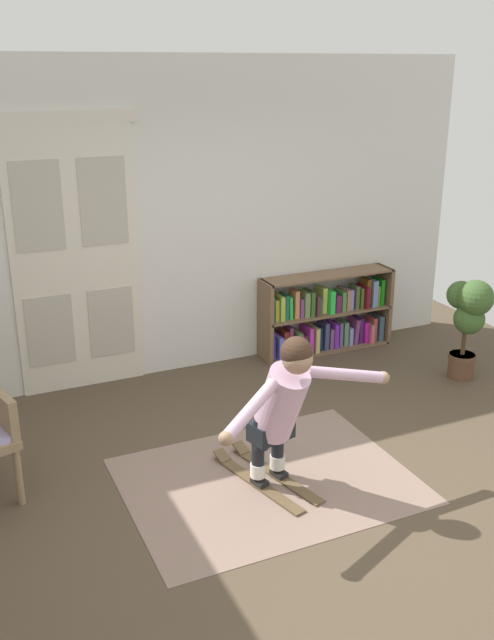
# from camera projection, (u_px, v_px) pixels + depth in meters

# --- Properties ---
(ground_plane) EXTENTS (7.20, 7.20, 0.00)m
(ground_plane) POSITION_uv_depth(u_px,v_px,m) (310.00, 506.00, 4.78)
(ground_plane) COLOR brown
(back_wall) EXTENTS (6.00, 0.10, 2.90)m
(back_wall) POSITION_uv_depth(u_px,v_px,m) (177.00, 221.00, 6.52)
(back_wall) COLOR silver
(back_wall) RESTS_ON ground
(double_door) EXTENTS (1.22, 0.05, 2.45)m
(double_door) POSITION_uv_depth(u_px,v_px,m) (75.00, 256.00, 6.17)
(double_door) COLOR silver
(double_door) RESTS_ON ground
(rug) EXTENTS (2.01, 1.53, 0.01)m
(rug) POSITION_uv_depth(u_px,v_px,m) (268.00, 480.00, 5.07)
(rug) COLOR gray
(rug) RESTS_ON ground
(bookshelf) EXTENTS (1.43, 0.30, 0.82)m
(bookshelf) POSITION_uv_depth(u_px,v_px,m) (326.00, 317.00, 7.29)
(bookshelf) COLOR brown
(bookshelf) RESTS_ON ground
(potted_plant) EXTENTS (0.33, 0.46, 0.99)m
(potted_plant) POSITION_uv_depth(u_px,v_px,m) (469.00, 313.00, 6.49)
(potted_plant) COLOR brown
(potted_plant) RESTS_ON ground
(skis_pair) EXTENTS (0.49, 0.97, 0.07)m
(skis_pair) POSITION_uv_depth(u_px,v_px,m) (265.00, 476.00, 5.08)
(skis_pair) COLOR brown
(skis_pair) RESTS_ON rug
(person_skier) EXTENTS (1.43, 0.76, 1.11)m
(person_skier) POSITION_uv_depth(u_px,v_px,m) (283.00, 401.00, 4.72)
(person_skier) COLOR white
(person_skier) RESTS_ON skis_pair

